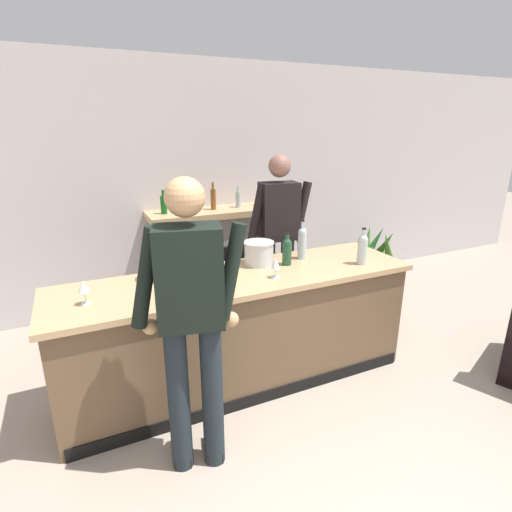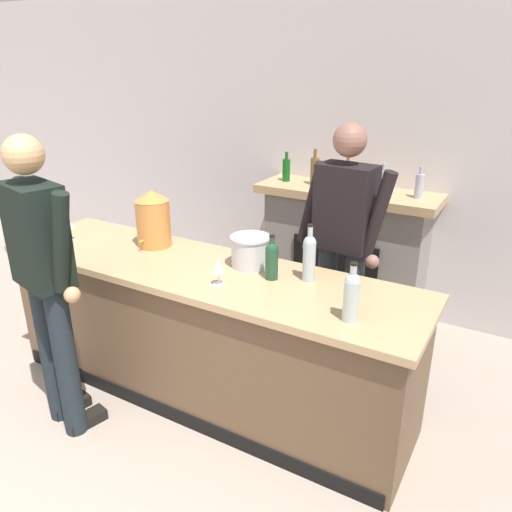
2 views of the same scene
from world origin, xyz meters
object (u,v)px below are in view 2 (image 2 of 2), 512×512
(fireplace_stone, at_px, (344,251))
(wine_glass_front_left, at_px, (68,224))
(copper_dispenser, at_px, (153,218))
(wine_glass_back_row, at_px, (218,267))
(ice_bucket_steel, at_px, (251,251))
(person_bartender, at_px, (342,247))
(wine_bottle_cabernet_heavy, at_px, (352,295))
(wine_bottle_port_short, at_px, (309,256))
(wine_bottle_rose_blush, at_px, (272,259))
(person_customer, at_px, (45,278))

(fireplace_stone, distance_m, wine_glass_front_left, 2.26)
(copper_dispenser, bearing_deg, wine_glass_back_row, -22.69)
(wine_glass_back_row, bearing_deg, ice_bucket_steel, 87.17)
(person_bartender, distance_m, ice_bucket_steel, 0.63)
(fireplace_stone, relative_size, wine_bottle_cabernet_heavy, 4.88)
(fireplace_stone, relative_size, ice_bucket_steel, 5.96)
(wine_glass_back_row, height_order, wine_glass_front_left, wine_glass_front_left)
(wine_bottle_cabernet_heavy, relative_size, wine_glass_back_row, 1.92)
(ice_bucket_steel, height_order, wine_bottle_port_short, wine_bottle_port_short)
(copper_dispenser, distance_m, wine_glass_front_left, 0.64)
(wine_bottle_rose_blush, height_order, wine_glass_front_left, wine_bottle_rose_blush)
(person_bartender, bearing_deg, wine_bottle_cabernet_heavy, -66.49)
(wine_bottle_rose_blush, distance_m, wine_glass_back_row, 0.32)
(wine_bottle_rose_blush, bearing_deg, wine_bottle_cabernet_heavy, -23.18)
(fireplace_stone, height_order, person_bartender, person_bartender)
(person_customer, bearing_deg, copper_dispenser, 85.52)
(ice_bucket_steel, relative_size, wine_glass_front_left, 1.53)
(person_customer, bearing_deg, person_bartender, 46.52)
(person_bartender, bearing_deg, fireplace_stone, 108.62)
(person_customer, relative_size, wine_bottle_port_short, 5.23)
(fireplace_stone, distance_m, ice_bucket_steel, 1.49)
(fireplace_stone, height_order, wine_glass_front_left, fireplace_stone)
(wine_bottle_port_short, distance_m, wine_glass_front_left, 1.77)
(wine_bottle_rose_blush, bearing_deg, person_bartender, 68.51)
(copper_dispenser, distance_m, wine_bottle_rose_blush, 0.97)
(wine_bottle_cabernet_heavy, bearing_deg, person_bartender, 113.51)
(ice_bucket_steel, relative_size, wine_bottle_cabernet_heavy, 0.82)
(copper_dispenser, bearing_deg, fireplace_stone, 58.86)
(wine_bottle_cabernet_heavy, bearing_deg, ice_bucket_steel, 155.76)
(fireplace_stone, bearing_deg, person_customer, -112.27)
(wine_glass_front_left, bearing_deg, wine_glass_back_row, -3.82)
(wine_bottle_port_short, bearing_deg, person_bartender, 86.97)
(fireplace_stone, xyz_separation_m, wine_bottle_rose_blush, (0.10, -1.52, 0.48))
(ice_bucket_steel, xyz_separation_m, wine_bottle_cabernet_heavy, (0.78, -0.35, 0.04))
(wine_glass_front_left, bearing_deg, wine_bottle_rose_blush, 4.98)
(wine_bottle_port_short, xyz_separation_m, wine_glass_back_row, (-0.42, -0.31, -0.04))
(person_bartender, bearing_deg, wine_bottle_port_short, -93.03)
(person_customer, relative_size, wine_glass_back_row, 11.13)
(person_customer, height_order, wine_bottle_port_short, person_customer)
(person_customer, relative_size, wine_bottle_cabernet_heavy, 5.79)
(ice_bucket_steel, relative_size, wine_glass_back_row, 1.57)
(wine_bottle_port_short, bearing_deg, wine_glass_back_row, -143.15)
(person_customer, xyz_separation_m, ice_bucket_steel, (0.83, 0.86, 0.04))
(wine_bottle_port_short, height_order, wine_glass_front_left, wine_bottle_port_short)
(wine_glass_front_left, bearing_deg, person_customer, -49.78)
(wine_bottle_cabernet_heavy, height_order, wine_glass_front_left, wine_bottle_cabernet_heavy)
(person_bartender, height_order, wine_glass_back_row, person_bartender)
(wine_bottle_port_short, height_order, wine_glass_back_row, wine_bottle_port_short)
(ice_bucket_steel, height_order, wine_bottle_rose_blush, wine_bottle_rose_blush)
(ice_bucket_steel, relative_size, wine_bottle_rose_blush, 0.93)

